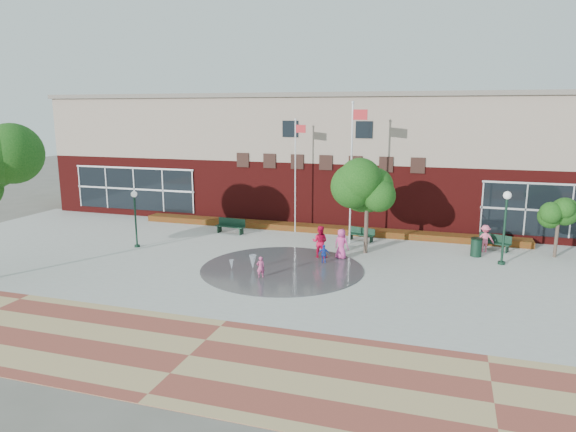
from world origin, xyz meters
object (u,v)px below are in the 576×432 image
(child_splash, at_px, (261,267))
(flagpole_right, at_px, (352,166))
(trash_can, at_px, (476,247))
(flagpole_left, at_px, (296,170))
(bench_left, at_px, (230,229))

(child_splash, bearing_deg, flagpole_right, -143.32)
(flagpole_right, distance_m, trash_can, 8.41)
(flagpole_right, bearing_deg, flagpole_left, 174.19)
(flagpole_left, height_order, child_splash, flagpole_left)
(flagpole_right, distance_m, child_splash, 9.33)
(bench_left, height_order, trash_can, trash_can)
(bench_left, bearing_deg, trash_can, 2.31)
(bench_left, relative_size, child_splash, 1.87)
(flagpole_left, distance_m, trash_can, 12.13)
(flagpole_left, xyz_separation_m, bench_left, (-4.03, -1.63, -3.87))
(flagpole_left, height_order, bench_left, flagpole_left)
(flagpole_right, height_order, bench_left, flagpole_right)
(flagpole_left, bearing_deg, trash_can, 7.78)
(flagpole_right, relative_size, bench_left, 4.21)
(flagpole_right, height_order, trash_can, flagpole_right)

